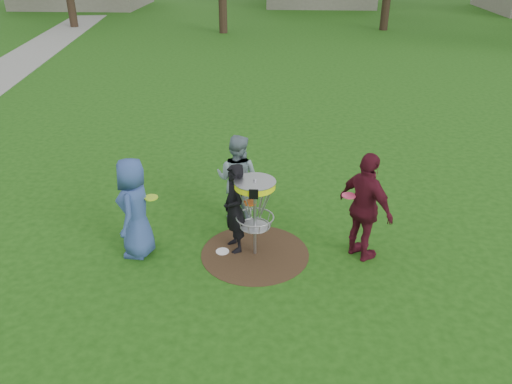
# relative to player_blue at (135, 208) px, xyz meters

# --- Properties ---
(ground) EXTENTS (100.00, 100.00, 0.00)m
(ground) POSITION_rel_player_blue_xyz_m (1.92, 0.07, -0.85)
(ground) COLOR #19470F
(ground) RESTS_ON ground
(dirt_patch) EXTENTS (1.80, 1.80, 0.01)m
(dirt_patch) POSITION_rel_player_blue_xyz_m (1.92, 0.07, -0.84)
(dirt_patch) COLOR #47331E
(dirt_patch) RESTS_ON ground
(player_blue) EXTENTS (0.56, 0.84, 1.69)m
(player_blue) POSITION_rel_player_blue_xyz_m (0.00, 0.00, 0.00)
(player_blue) COLOR #304A86
(player_blue) RESTS_ON ground
(player_black) EXTENTS (0.57, 0.66, 1.54)m
(player_black) POSITION_rel_player_blue_xyz_m (1.58, 0.21, -0.08)
(player_black) COLOR black
(player_black) RESTS_ON ground
(player_grey) EXTENTS (0.95, 0.83, 1.66)m
(player_grey) POSITION_rel_player_blue_xyz_m (1.54, 1.21, -0.02)
(player_grey) COLOR slate
(player_grey) RESTS_ON ground
(player_maroon) EXTENTS (1.01, 1.12, 1.83)m
(player_maroon) POSITION_rel_player_blue_xyz_m (3.67, 0.10, 0.07)
(player_maroon) COLOR #511220
(player_maroon) RESTS_ON ground
(disc_on_grass) EXTENTS (0.22, 0.22, 0.02)m
(disc_on_grass) POSITION_rel_player_blue_xyz_m (1.37, 0.08, -0.84)
(disc_on_grass) COLOR white
(disc_on_grass) RESTS_ON ground
(disc_golf_basket) EXTENTS (0.66, 0.67, 1.38)m
(disc_golf_basket) POSITION_rel_player_blue_xyz_m (1.92, 0.07, 0.17)
(disc_golf_basket) COLOR #9EA0A5
(disc_golf_basket) RESTS_ON ground
(held_discs) EXTENTS (3.33, 1.16, 0.20)m
(held_discs) POSITION_rel_player_blue_xyz_m (1.78, 0.29, 0.18)
(held_discs) COLOR #B1E819
(held_discs) RESTS_ON ground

